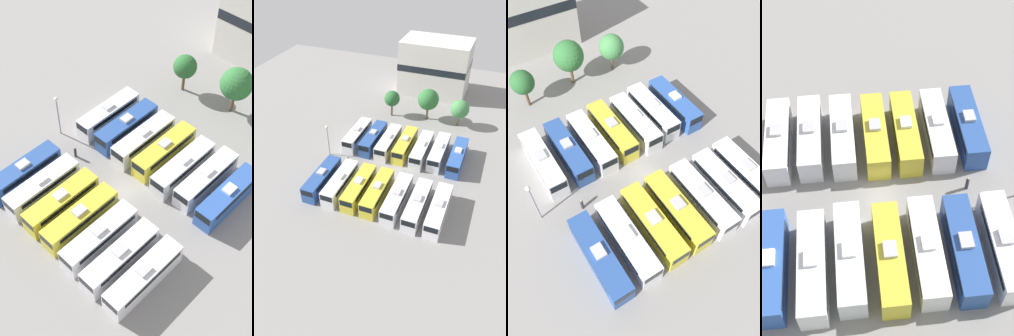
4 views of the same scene
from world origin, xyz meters
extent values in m
plane|color=gray|center=(0.00, 0.00, 0.00)|extent=(113.87, 113.87, 0.00)
cube|color=#284C93|center=(-10.50, -7.52, 1.51)|extent=(2.45, 10.22, 3.02)
cube|color=black|center=(-10.50, -7.27, 2.34)|extent=(2.49, 8.68, 0.66)
cube|color=black|center=(-10.50, -12.62, 2.34)|extent=(2.16, 0.08, 1.06)
cube|color=#B2B2B7|center=(-10.50, -7.52, 3.19)|extent=(1.20, 1.60, 0.35)
cube|color=silver|center=(-7.00, -7.40, 1.51)|extent=(2.45, 10.22, 3.02)
cube|color=black|center=(-7.00, -7.15, 2.34)|extent=(2.49, 8.68, 0.66)
cube|color=black|center=(-7.00, -12.50, 2.34)|extent=(2.16, 0.08, 1.06)
cube|color=silver|center=(-7.00, -7.40, 3.19)|extent=(1.20, 1.60, 0.35)
cube|color=gold|center=(-3.51, -7.34, 1.51)|extent=(2.45, 10.22, 3.02)
cube|color=black|center=(-3.51, -7.08, 2.34)|extent=(2.49, 8.68, 0.66)
cube|color=black|center=(-3.51, -12.44, 2.34)|extent=(2.16, 0.08, 1.06)
cube|color=silver|center=(-3.51, -7.34, 3.19)|extent=(1.20, 1.60, 0.35)
cube|color=gold|center=(-0.14, -7.33, 1.51)|extent=(2.45, 10.22, 3.02)
cube|color=black|center=(-0.14, -7.07, 2.34)|extent=(2.49, 8.68, 0.66)
cube|color=black|center=(-0.14, -12.43, 2.34)|extent=(2.16, 0.08, 1.06)
cube|color=#B2B2B7|center=(-0.14, -7.33, 3.19)|extent=(1.20, 1.60, 0.35)
cube|color=silver|center=(3.40, -7.56, 1.51)|extent=(2.45, 10.22, 3.02)
cube|color=black|center=(3.40, -7.31, 2.34)|extent=(2.49, 8.68, 0.66)
cube|color=black|center=(3.40, -12.66, 2.34)|extent=(2.16, 0.08, 1.06)
cube|color=#B2B2B7|center=(3.40, -7.56, 3.19)|extent=(1.20, 1.60, 0.35)
cube|color=silver|center=(6.94, -7.76, 1.51)|extent=(2.45, 10.22, 3.02)
cube|color=black|center=(6.94, -7.51, 2.34)|extent=(2.49, 8.68, 0.66)
cube|color=black|center=(6.94, -12.86, 2.34)|extent=(2.16, 0.08, 1.06)
cube|color=#B2B2B7|center=(6.94, -7.76, 3.19)|extent=(1.20, 1.60, 0.35)
cube|color=white|center=(10.38, -7.66, 1.51)|extent=(2.45, 10.22, 3.02)
cube|color=black|center=(10.38, -7.41, 2.34)|extent=(2.49, 8.68, 0.66)
cube|color=black|center=(10.38, -12.76, 2.34)|extent=(2.16, 0.08, 1.06)
cube|color=#B2B2B7|center=(10.38, -7.66, 3.19)|extent=(1.20, 1.60, 0.35)
cube|color=white|center=(-10.52, 7.55, 1.51)|extent=(2.45, 10.22, 3.02)
cube|color=black|center=(-10.52, 7.81, 2.34)|extent=(2.49, 8.68, 0.66)
cube|color=black|center=(-10.52, 2.45, 2.34)|extent=(2.16, 0.08, 1.06)
cube|color=#B2B2B7|center=(-10.52, 7.55, 3.19)|extent=(1.20, 1.60, 0.35)
cube|color=#284C93|center=(-6.93, 7.56, 1.51)|extent=(2.45, 10.22, 3.02)
cube|color=black|center=(-6.93, 7.81, 2.34)|extent=(2.49, 8.68, 0.66)
cube|color=black|center=(-6.93, 2.46, 2.34)|extent=(2.16, 0.08, 1.06)
cube|color=#B2B2B7|center=(-6.93, 7.56, 3.19)|extent=(1.20, 1.60, 0.35)
cube|color=silver|center=(-3.54, 7.37, 1.51)|extent=(2.45, 10.22, 3.02)
cube|color=black|center=(-3.54, 7.63, 2.34)|extent=(2.49, 8.68, 0.66)
cube|color=black|center=(-3.54, 2.28, 2.34)|extent=(2.16, 0.08, 1.06)
cube|color=silver|center=(-3.54, 7.37, 3.19)|extent=(1.20, 1.60, 0.35)
cube|color=gold|center=(-0.11, 7.71, 1.51)|extent=(2.45, 10.22, 3.02)
cube|color=black|center=(-0.11, 7.97, 2.34)|extent=(2.49, 8.68, 0.66)
cube|color=black|center=(-0.11, 2.61, 2.34)|extent=(2.16, 0.08, 1.06)
cube|color=#B2B2B7|center=(-0.11, 7.71, 3.19)|extent=(1.20, 1.60, 0.35)
cube|color=silver|center=(3.47, 7.28, 1.51)|extent=(2.45, 10.22, 3.02)
cube|color=black|center=(3.47, 7.54, 2.34)|extent=(2.49, 8.68, 0.66)
cube|color=black|center=(3.47, 2.19, 2.34)|extent=(2.16, 0.08, 1.06)
cube|color=white|center=(3.47, 7.28, 3.19)|extent=(1.20, 1.60, 0.35)
cube|color=silver|center=(6.83, 7.83, 1.51)|extent=(2.45, 10.22, 3.02)
cube|color=black|center=(6.83, 8.08, 2.34)|extent=(2.49, 8.68, 0.66)
cube|color=black|center=(6.83, 2.73, 2.34)|extent=(2.16, 0.08, 1.06)
cube|color=silver|center=(6.83, 7.83, 3.19)|extent=(1.20, 1.60, 0.35)
cube|color=#2D56A8|center=(10.49, 7.39, 1.51)|extent=(2.45, 10.22, 3.02)
cube|color=black|center=(10.49, 7.65, 2.34)|extent=(2.49, 8.68, 0.66)
cube|color=black|center=(10.49, 2.29, 2.34)|extent=(2.16, 0.08, 1.06)
cube|color=white|center=(10.49, 7.39, 3.19)|extent=(1.20, 1.60, 0.35)
cylinder|color=#333338|center=(-9.02, -0.25, 0.76)|extent=(0.36, 0.36, 1.52)
sphere|color=tan|center=(-9.02, -0.25, 1.64)|extent=(0.24, 0.24, 0.24)
camera|label=1|loc=(25.52, -25.95, 47.59)|focal=50.00mm
camera|label=2|loc=(14.90, -44.79, 39.09)|focal=35.00mm
camera|label=3|loc=(-14.51, -20.57, 35.19)|focal=35.00mm
camera|label=4|loc=(2.21, 27.25, 39.62)|focal=50.00mm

